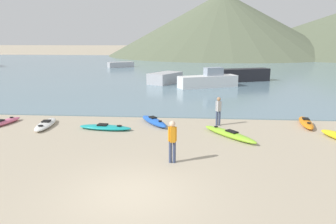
{
  "coord_description": "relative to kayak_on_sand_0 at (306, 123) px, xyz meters",
  "views": [
    {
      "loc": [
        1.93,
        -9.18,
        4.72
      ],
      "look_at": [
        0.41,
        9.32,
        0.5
      ],
      "focal_mm": 35.0,
      "sensor_mm": 36.0,
      "label": 1
    }
  ],
  "objects": [
    {
      "name": "far_hill_left",
      "position": [
        1.02,
        75.06,
        8.17
      ],
      "size": [
        61.9,
        61.9,
        16.69
      ],
      "primitive_type": "cone",
      "color": "#5B664C",
      "rests_on": "ground_plane"
    },
    {
      "name": "person_near_foreground",
      "position": [
        -6.95,
        -6.05,
        0.79
      ],
      "size": [
        0.34,
        0.27,
        1.67
      ],
      "color": "#384260",
      "rests_on": "ground_plane"
    },
    {
      "name": "moored_boat_3",
      "position": [
        -9.24,
        16.09,
        0.44
      ],
      "size": [
        3.6,
        4.34,
        1.1
      ],
      "color": "#B2B2B7",
      "rests_on": "bay_water"
    },
    {
      "name": "bay_water",
      "position": [
        -8.07,
        36.13,
        -0.14
      ],
      "size": [
        160.0,
        70.0,
        0.06
      ],
      "primitive_type": "cube",
      "color": "slate",
      "rests_on": "ground_plane"
    },
    {
      "name": "moored_boat_4",
      "position": [
        -0.88,
        18.29,
        0.58
      ],
      "size": [
        5.96,
        3.45,
        1.37
      ],
      "color": "black",
      "rests_on": "bay_water"
    },
    {
      "name": "moored_boat_0",
      "position": [
        -18.15,
        34.58,
        0.31
      ],
      "size": [
        4.19,
        3.35,
        0.83
      ],
      "color": "#B2B2B7",
      "rests_on": "bay_water"
    },
    {
      "name": "kayak_on_sand_2",
      "position": [
        -14.17,
        -1.41,
        -0.04
      ],
      "size": [
        1.04,
        2.78,
        0.31
      ],
      "color": "white",
      "rests_on": "ground_plane"
    },
    {
      "name": "person_near_waterline",
      "position": [
        -4.82,
        -0.34,
        0.74
      ],
      "size": [
        0.32,
        0.27,
        1.59
      ],
      "color": "#384260",
      "rests_on": "ground_plane"
    },
    {
      "name": "ground_plane",
      "position": [
        -8.07,
        -8.77,
        -0.17
      ],
      "size": [
        400.0,
        400.0,
        0.0
      ],
      "primitive_type": "plane",
      "color": "tan"
    },
    {
      "name": "kayak_on_sand_0",
      "position": [
        0.0,
        0.0,
        0.0
      ],
      "size": [
        0.91,
        2.67,
        0.38
      ],
      "color": "orange",
      "rests_on": "ground_plane"
    },
    {
      "name": "kayak_on_sand_3",
      "position": [
        -4.42,
        -2.49,
        -0.02
      ],
      "size": [
        2.61,
        3.07,
        0.35
      ],
      "color": "#8CCC2D",
      "rests_on": "ground_plane"
    },
    {
      "name": "kayak_on_sand_6",
      "position": [
        -16.73,
        -1.3,
        -0.03
      ],
      "size": [
        1.25,
        2.71,
        0.32
      ],
      "color": "#E5668C",
      "rests_on": "ground_plane"
    },
    {
      "name": "moored_boat_1",
      "position": [
        -4.83,
        13.61,
        0.55
      ],
      "size": [
        5.89,
        3.78,
        1.88
      ],
      "color": "white",
      "rests_on": "bay_water"
    },
    {
      "name": "kayak_on_sand_4",
      "position": [
        -8.37,
        -0.42,
        0.01
      ],
      "size": [
        1.99,
        2.59,
        0.4
      ],
      "color": "blue",
      "rests_on": "ground_plane"
    },
    {
      "name": "kayak_on_sand_5",
      "position": [
        -10.79,
        -1.7,
        -0.04
      ],
      "size": [
        2.9,
        1.05,
        0.29
      ],
      "color": "teal",
      "rests_on": "ground_plane"
    }
  ]
}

